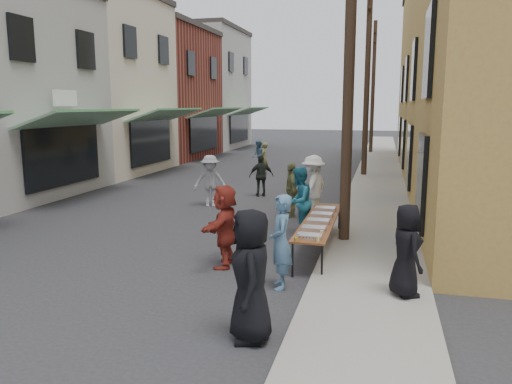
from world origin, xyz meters
The scene contains 27 objects.
ground centered at (0.00, 0.00, 0.00)m, with size 120.00×120.00×0.00m, color #28282B.
sidewalk centered at (5.00, 15.00, 0.05)m, with size 2.20×60.00×0.10m, color gray.
storefront_row centered at (-10.00, 14.96, 4.12)m, with size 8.00×37.00×9.00m.
utility_pole_near centered at (4.30, 3.00, 4.50)m, with size 0.26×0.26×9.00m, color #2D2116.
utility_pole_mid centered at (4.30, 15.00, 4.50)m, with size 0.26×0.26×9.00m, color #2D2116.
utility_pole_far centered at (4.30, 27.00, 4.50)m, with size 0.26×0.26×9.00m, color #2D2116.
serving_table centered at (3.80, 2.11, 0.71)m, with size 0.70×4.00×0.75m.
catering_tray_sausage centered at (3.80, 0.46, 0.79)m, with size 0.50×0.33×0.08m, color maroon.
catering_tray_foil_b centered at (3.80, 1.11, 0.79)m, with size 0.50×0.33×0.08m, color #B2B2B7.
catering_tray_buns centered at (3.80, 1.81, 0.79)m, with size 0.50×0.33×0.08m, color tan.
catering_tray_foil_d centered at (3.80, 2.51, 0.79)m, with size 0.50×0.33×0.08m, color #B2B2B7.
catering_tray_buns_end centered at (3.80, 3.21, 0.79)m, with size 0.50×0.33×0.08m, color tan.
condiment_jar_a centered at (3.58, 0.16, 0.79)m, with size 0.07×0.07×0.08m, color #A57F26.
condiment_jar_b centered at (3.58, 0.26, 0.79)m, with size 0.07×0.07×0.08m, color #A57F26.
condiment_jar_c centered at (3.58, 0.36, 0.79)m, with size 0.07×0.07×0.08m, color #A57F26.
cup_stack centered at (4.00, 0.21, 0.81)m, with size 0.08×0.08×0.12m, color tan.
guest_front_a centered at (3.40, -2.55, 0.97)m, with size 0.94×0.61×1.93m, color black.
guest_front_b centered at (3.40, -0.41, 0.88)m, with size 0.64×0.42×1.76m, color #486C8B.
guest_front_c centered at (3.09, 3.45, 0.90)m, with size 0.87×0.68×1.79m, color teal.
guest_front_d centered at (3.19, 5.37, 0.96)m, with size 1.24×0.71×1.91m, color white.
guest_front_e centered at (2.49, 5.66, 0.82)m, with size 0.96×0.40×1.64m, color olive.
guest_queue_back centered at (2.02, 0.55, 0.87)m, with size 1.62×0.51×1.74m, color maroon.
server centered at (5.60, -0.48, 0.90)m, with size 0.79×0.51×1.61m, color black.
passerby_left centered at (-0.39, 6.44, 0.86)m, with size 1.11×0.64×1.72m, color gray.
passerby_mid centered at (0.82, 8.68, 0.77)m, with size 0.90×0.38×1.54m, color black.
passerby_right centered at (-0.47, 14.51, 0.78)m, with size 0.57×0.37×1.56m, color brown.
passerby_far centered at (-1.06, 15.77, 0.79)m, with size 0.77×0.60×1.58m, color #466A87.
Camera 1 is at (5.14, -9.08, 3.35)m, focal length 35.00 mm.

